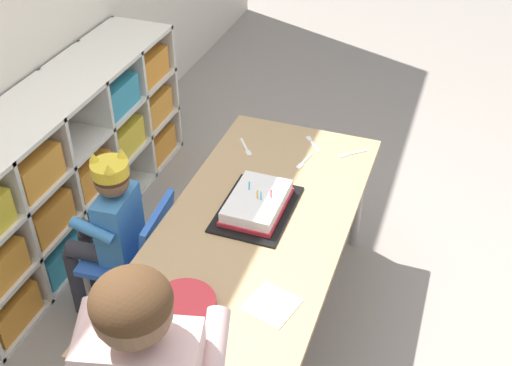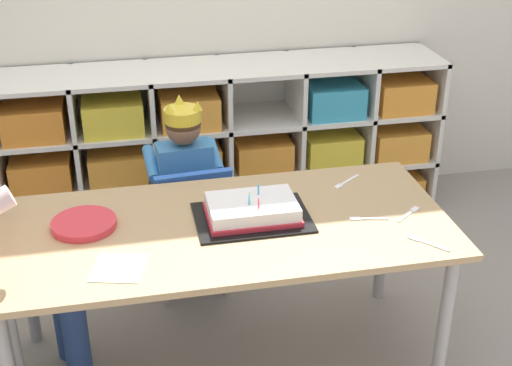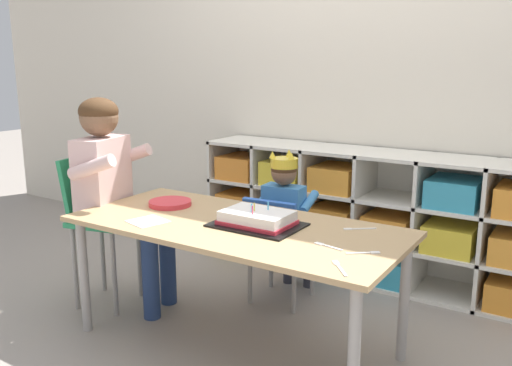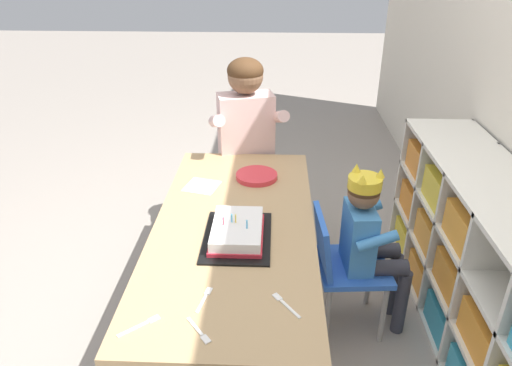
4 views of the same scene
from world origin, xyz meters
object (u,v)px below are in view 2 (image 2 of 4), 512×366
classroom_chair_blue (190,216)px  paper_plate_stack (84,224)px  birthday_cake_on_tray (252,211)px  fork_by_napkin (409,213)px  fork_near_child_seat (426,243)px  activity_table (223,240)px  fork_scattered_mid_table (346,182)px  child_with_crown (183,170)px  fork_at_table_front_edge (366,219)px

classroom_chair_blue → paper_plate_stack: size_ratio=2.84×
birthday_cake_on_tray → classroom_chair_blue: bearing=109.3°
birthday_cake_on_tray → fork_by_napkin: 0.52m
fork_near_child_seat → fork_by_napkin: bearing=133.1°
classroom_chair_blue → fork_near_child_seat: size_ratio=5.05×
paper_plate_stack → activity_table: bearing=-9.9°
activity_table → fork_near_child_seat: (0.59, -0.23, 0.06)m
activity_table → fork_by_napkin: bearing=-4.9°
classroom_chair_blue → fork_scattered_mid_table: size_ratio=4.92×
child_with_crown → fork_at_table_front_edge: 0.82m
activity_table → classroom_chair_blue: 0.50m
fork_scattered_mid_table → fork_near_child_seat: bearing=-112.4°
paper_plate_stack → child_with_crown: bearing=53.5°
child_with_crown → fork_near_child_seat: size_ratio=6.96×
birthday_cake_on_tray → activity_table: bearing=-167.8°
fork_by_napkin → fork_near_child_seat: same height
classroom_chair_blue → fork_near_child_seat: (0.65, -0.71, 0.22)m
fork_by_napkin → birthday_cake_on_tray: bearing=-46.5°
fork_by_napkin → child_with_crown: bearing=-81.0°
classroom_chair_blue → fork_by_napkin: classroom_chair_blue is taller
fork_by_napkin → fork_scattered_mid_table: same height
child_with_crown → birthday_cake_on_tray: (0.16, -0.55, 0.10)m
fork_at_table_front_edge → fork_near_child_seat: same height
fork_at_table_front_edge → child_with_crown: bearing=142.2°
classroom_chair_blue → fork_at_table_front_edge: classroom_chair_blue is taller
classroom_chair_blue → fork_by_napkin: size_ratio=5.39×
fork_scattered_mid_table → fork_near_child_seat: (0.11, -0.44, 0.00)m
classroom_chair_blue → activity_table: bearing=92.6°
fork_at_table_front_edge → paper_plate_stack: bearing=-176.0°
fork_scattered_mid_table → birthday_cake_on_tray: bearing=169.2°
fork_by_napkin → paper_plate_stack: bearing=-45.2°
child_with_crown → fork_at_table_front_edge: bearing=125.3°
birthday_cake_on_tray → fork_scattered_mid_table: 0.42m
activity_table → paper_plate_stack: paper_plate_stack is taller
birthday_cake_on_tray → fork_at_table_front_edge: bearing=-12.4°
activity_table → fork_at_table_front_edge: (0.46, -0.06, 0.06)m
fork_by_napkin → fork_near_child_seat: 0.18m
child_with_crown → fork_by_napkin: 0.93m
activity_table → child_with_crown: child_with_crown is taller
fork_near_child_seat → activity_table: bearing=-151.6°
activity_table → fork_at_table_front_edge: size_ratio=11.57×
classroom_chair_blue → paper_plate_stack: paper_plate_stack is taller
paper_plate_stack → fork_at_table_front_edge: 0.90m
birthday_cake_on_tray → fork_near_child_seat: 0.55m
activity_table → child_with_crown: size_ratio=1.81×
birthday_cake_on_tray → fork_at_table_front_edge: size_ratio=2.94×
paper_plate_stack → fork_by_napkin: paper_plate_stack is taller
birthday_cake_on_tray → paper_plate_stack: 0.54m
classroom_chair_blue → birthday_cake_on_tray: 0.54m
classroom_chair_blue → fork_by_napkin: (0.67, -0.52, 0.22)m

